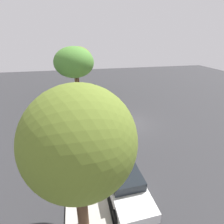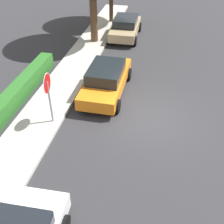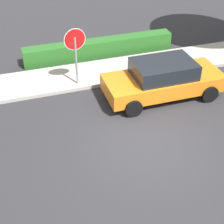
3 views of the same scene
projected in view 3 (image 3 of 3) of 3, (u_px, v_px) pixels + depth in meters
ground_plane at (147, 143)px, 10.99m from camera, size 60.00×60.00×0.00m
sidewalk_curb at (104, 72)px, 14.62m from camera, size 32.00×2.05×0.14m
stop_sign at (75, 47)px, 12.83m from camera, size 0.85×0.11×2.45m
parked_car_orange at (163, 79)px, 12.82m from camera, size 4.47×2.00×1.46m
front_yard_hedge at (99, 48)px, 15.79m from camera, size 6.95×0.66×0.79m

